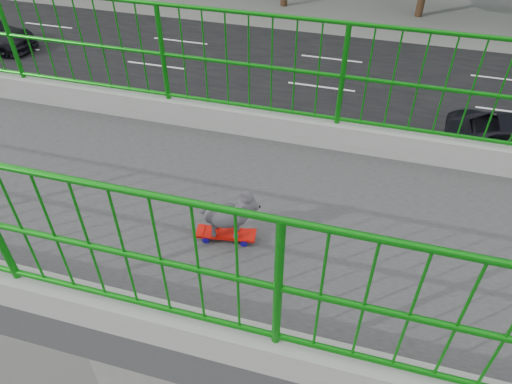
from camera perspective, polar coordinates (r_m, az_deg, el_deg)
name	(u,v)px	position (r m, az deg, el deg)	size (l,w,h in m)	color
road	(308,122)	(19.15, 6.36, 8.44)	(18.00, 90.00, 0.02)	black
footbridge	(143,299)	(6.24, -13.45, -12.44)	(3.00, 24.00, 7.00)	#2D2D2F
railing	(112,174)	(4.84, -17.02, 2.09)	(3.00, 24.00, 1.42)	gray
skateboard	(226,234)	(4.25, -3.64, -5.11)	(0.23, 0.55, 0.07)	red
poodle	(228,214)	(4.07, -3.39, -2.61)	(0.27, 0.53, 0.45)	#302D33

